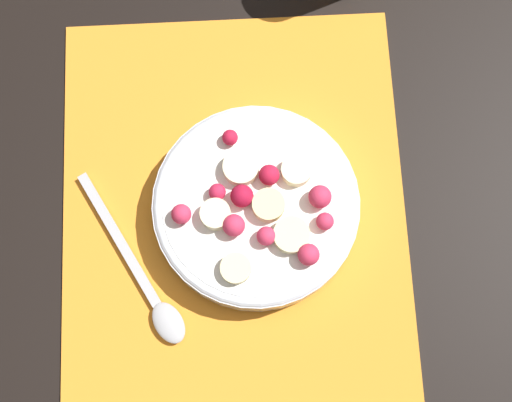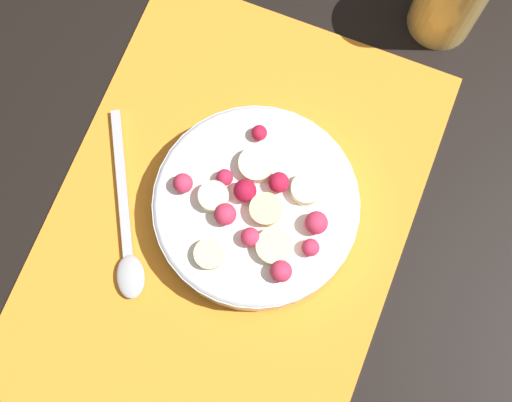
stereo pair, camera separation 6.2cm
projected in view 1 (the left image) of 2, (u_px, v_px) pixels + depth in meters
ground_plane at (235, 236)px, 0.66m from camera, size 3.00×3.00×0.00m
placemat at (235, 235)px, 0.66m from camera, size 0.44×0.32×0.01m
fruit_bowl at (256, 207)px, 0.64m from camera, size 0.19×0.19×0.05m
spoon at (149, 289)px, 0.64m from camera, size 0.17×0.10×0.01m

